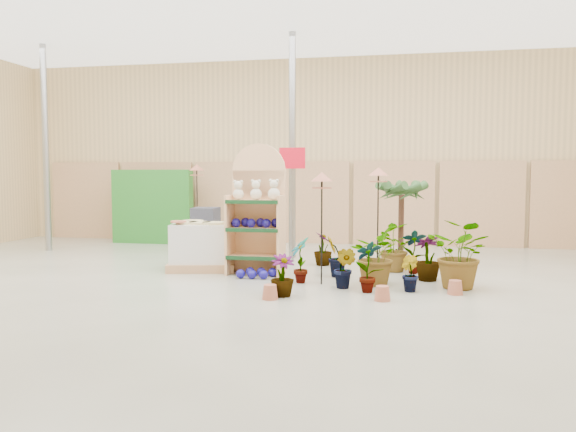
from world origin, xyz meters
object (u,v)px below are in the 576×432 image
Objects in this scene: display_shelf at (258,214)px; bird_table_front at (322,181)px; potted_plant_2 at (374,255)px; pallet_stack at (203,246)px.

bird_table_front is (1.21, -0.82, 0.58)m from display_shelf.
bird_table_front is at bearing -169.29° from potted_plant_2.
display_shelf is at bearing 145.84° from bird_table_front.
bird_table_front is at bearing -33.70° from display_shelf.
bird_table_front is at bearing -35.13° from pallet_stack.
potted_plant_2 is (0.79, 0.15, -1.14)m from bird_table_front.
pallet_stack is 2.73m from bird_table_front.
bird_table_front is 1.90× the size of potted_plant_2.
display_shelf is 1.58m from bird_table_front.
display_shelf is 1.66× the size of pallet_stack.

